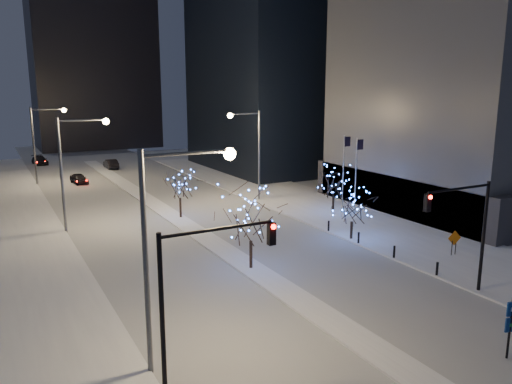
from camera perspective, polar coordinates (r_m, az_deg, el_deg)
ground at (r=26.70m, az=11.37°, el=-16.15°), size 160.00×160.00×0.00m
road at (r=56.46m, az=-11.96°, el=-1.14°), size 20.00×130.00×0.02m
median at (r=51.79m, az=-10.36°, el=-2.16°), size 2.00×80.00×0.15m
east_sidewalk at (r=50.15m, az=9.94°, el=-2.61°), size 10.00×90.00×0.15m
west_sidewalk at (r=39.84m, az=-25.18°, el=-7.40°), size 8.00×90.00×0.15m
midrise_block at (r=61.17m, az=26.18°, el=13.07°), size 30.00×22.00×30.00m
plinth at (r=62.00m, az=25.09°, el=1.02°), size 30.00×24.00×4.00m
horizon_block at (r=112.26m, az=-18.17°, el=15.64°), size 24.00×14.00×42.00m
street_lamp_w_near at (r=21.73m, az=-9.96°, el=-4.18°), size 4.40×0.56×10.00m
street_lamp_w_mid at (r=45.72m, az=-20.15°, el=3.66°), size 4.40×0.56×10.00m
street_lamp_w_far at (r=70.41m, az=-23.29°, el=6.04°), size 4.40×0.56×10.00m
street_lamp_east at (r=54.59m, az=-0.48°, el=5.54°), size 3.90×0.56×10.00m
traffic_signal_west at (r=20.67m, az=-6.64°, el=-10.02°), size 5.26×0.43×7.00m
traffic_signal_east at (r=31.80m, az=23.04°, el=-3.09°), size 5.26×0.43×7.00m
flagpoles at (r=46.08m, az=10.68°, el=2.10°), size 1.35×2.60×8.00m
bollards at (r=39.70m, az=13.51°, el=-5.84°), size 0.16×12.16×0.90m
car_near at (r=69.85m, az=-19.57°, el=1.45°), size 2.11×4.10×1.34m
car_mid at (r=81.27m, az=-16.25°, el=3.09°), size 1.63×4.57×1.50m
car_far at (r=89.66m, az=-23.48°, el=3.33°), size 2.41×5.00×1.40m
holiday_tree_median_near at (r=34.04m, az=-0.60°, el=-2.86°), size 5.48×5.48×5.72m
holiday_tree_median_far at (r=48.21m, az=-8.71°, el=0.88°), size 3.79×3.79×4.85m
holiday_tree_plaza_near at (r=41.67m, az=10.95°, el=-1.65°), size 4.23×4.23×4.26m
holiday_tree_plaza_far at (r=50.33m, az=8.88°, el=1.04°), size 5.10×5.10×4.75m
wayfinding_sign at (r=26.48m, az=27.09°, el=-13.02°), size 0.54×0.20×3.06m
construction_sign at (r=40.15m, az=21.72°, el=-5.15°), size 1.13×0.25×1.89m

